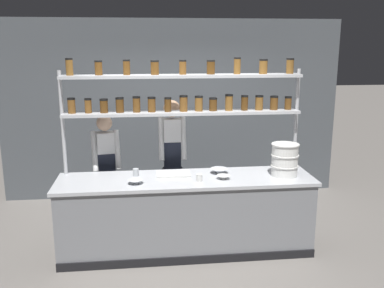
% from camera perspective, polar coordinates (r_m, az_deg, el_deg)
% --- Properties ---
extents(ground_plane, '(40.00, 40.00, 0.00)m').
position_cam_1_polar(ground_plane, '(5.41, -0.78, -13.87)').
color(ground_plane, slate).
extents(back_wall, '(5.43, 0.12, 2.85)m').
position_cam_1_polar(back_wall, '(6.94, -2.56, 4.61)').
color(back_wall, '#4C5156').
rests_on(back_wall, ground_plane).
extents(prep_counter, '(3.03, 0.76, 0.92)m').
position_cam_1_polar(prep_counter, '(5.21, -0.80, -9.37)').
color(prep_counter, gray).
rests_on(prep_counter, ground_plane).
extents(spice_shelf_unit, '(2.91, 0.28, 2.30)m').
position_cam_1_polar(spice_shelf_unit, '(5.18, -1.10, 6.08)').
color(spice_shelf_unit, '#B7BABF').
rests_on(spice_shelf_unit, ground_plane).
extents(chef_left, '(0.39, 0.31, 1.58)m').
position_cam_1_polar(chef_left, '(5.69, -11.34, -3.00)').
color(chef_left, black).
rests_on(chef_left, ground_plane).
extents(chef_center, '(0.36, 0.30, 1.75)m').
position_cam_1_polar(chef_center, '(5.69, -2.64, -1.48)').
color(chef_center, black).
rests_on(chef_center, ground_plane).
extents(container_stack, '(0.33, 0.33, 0.39)m').
position_cam_1_polar(container_stack, '(5.21, 12.26, -2.06)').
color(container_stack, white).
rests_on(container_stack, prep_counter).
extents(cutting_board, '(0.40, 0.26, 0.02)m').
position_cam_1_polar(cutting_board, '(5.16, -2.52, -4.03)').
color(cutting_board, silver).
rests_on(cutting_board, prep_counter).
extents(prep_bowl_near_left, '(0.16, 0.16, 0.04)m').
position_cam_1_polar(prep_bowl_near_left, '(5.02, 4.19, -4.44)').
color(prep_bowl_near_left, silver).
rests_on(prep_bowl_near_left, prep_counter).
extents(prep_bowl_center_front, '(0.18, 0.18, 0.05)m').
position_cam_1_polar(prep_bowl_center_front, '(4.88, -7.56, -5.02)').
color(prep_bowl_center_front, silver).
rests_on(prep_bowl_center_front, prep_counter).
extents(prep_bowl_center_back, '(0.22, 0.22, 0.06)m').
position_cam_1_polar(prep_bowl_center_back, '(5.23, 3.64, -3.62)').
color(prep_bowl_center_back, silver).
rests_on(prep_bowl_center_back, prep_counter).
extents(serving_cup_front, '(0.07, 0.07, 0.09)m').
position_cam_1_polar(serving_cup_front, '(5.16, -7.51, -3.76)').
color(serving_cup_front, '#B2B7BC').
rests_on(serving_cup_front, prep_counter).
extents(serving_cup_by_board, '(0.07, 0.07, 0.09)m').
position_cam_1_polar(serving_cup_by_board, '(4.91, 0.97, -4.54)').
color(serving_cup_by_board, silver).
rests_on(serving_cup_by_board, prep_counter).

